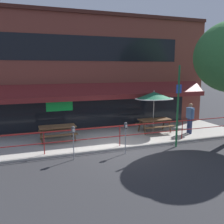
{
  "coord_description": "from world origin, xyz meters",
  "views": [
    {
      "loc": [
        -4.17,
        -10.23,
        3.72
      ],
      "look_at": [
        0.07,
        1.6,
        1.5
      ],
      "focal_mm": 40.0,
      "sensor_mm": 36.0,
      "label": 1
    }
  ],
  "objects_px": {
    "picnic_table_left": "(58,129)",
    "picnic_table_centre": "(155,122)",
    "parking_meter_far": "(126,128)",
    "parking_meter_near": "(73,133)",
    "pedestrian_walking": "(190,117)",
    "patio_umbrella_centre": "(154,96)",
    "street_sign_pole": "(178,106)"
  },
  "relations": [
    {
      "from": "picnic_table_left",
      "to": "patio_umbrella_centre",
      "type": "bearing_deg",
      "value": 0.32
    },
    {
      "from": "picnic_table_centre",
      "to": "picnic_table_left",
      "type": "bearing_deg",
      "value": 178.66
    },
    {
      "from": "patio_umbrella_centre",
      "to": "street_sign_pole",
      "type": "relative_size",
      "value": 0.62
    },
    {
      "from": "picnic_table_centre",
      "to": "patio_umbrella_centre",
      "type": "bearing_deg",
      "value": 90.0
    },
    {
      "from": "patio_umbrella_centre",
      "to": "pedestrian_walking",
      "type": "height_order",
      "value": "patio_umbrella_centre"
    },
    {
      "from": "parking_meter_near",
      "to": "street_sign_pole",
      "type": "height_order",
      "value": "street_sign_pole"
    },
    {
      "from": "parking_meter_far",
      "to": "picnic_table_centre",
      "type": "bearing_deg",
      "value": 41.51
    },
    {
      "from": "parking_meter_far",
      "to": "parking_meter_near",
      "type": "bearing_deg",
      "value": 179.17
    },
    {
      "from": "picnic_table_centre",
      "to": "parking_meter_near",
      "type": "distance_m",
      "value": 5.73
    },
    {
      "from": "patio_umbrella_centre",
      "to": "pedestrian_walking",
      "type": "distance_m",
      "value": 2.3
    },
    {
      "from": "parking_meter_far",
      "to": "street_sign_pole",
      "type": "bearing_deg",
      "value": 1.88
    },
    {
      "from": "patio_umbrella_centre",
      "to": "street_sign_pole",
      "type": "xyz_separation_m",
      "value": [
        -0.19,
        -2.6,
        -0.2
      ]
    },
    {
      "from": "pedestrian_walking",
      "to": "picnic_table_centre",
      "type": "bearing_deg",
      "value": 153.44
    },
    {
      "from": "pedestrian_walking",
      "to": "street_sign_pole",
      "type": "xyz_separation_m",
      "value": [
        -1.92,
        -1.58,
        0.93
      ]
    },
    {
      "from": "street_sign_pole",
      "to": "pedestrian_walking",
      "type": "bearing_deg",
      "value": 39.37
    },
    {
      "from": "picnic_table_left",
      "to": "parking_meter_near",
      "type": "distance_m",
      "value": 2.68
    },
    {
      "from": "picnic_table_centre",
      "to": "pedestrian_walking",
      "type": "xyz_separation_m",
      "value": [
        1.73,
        -0.87,
        0.35
      ]
    },
    {
      "from": "pedestrian_walking",
      "to": "patio_umbrella_centre",
      "type": "bearing_deg",
      "value": 149.44
    },
    {
      "from": "patio_umbrella_centre",
      "to": "street_sign_pole",
      "type": "distance_m",
      "value": 2.61
    },
    {
      "from": "picnic_table_centre",
      "to": "pedestrian_walking",
      "type": "relative_size",
      "value": 1.05
    },
    {
      "from": "parking_meter_near",
      "to": "parking_meter_far",
      "type": "distance_m",
      "value": 2.28
    },
    {
      "from": "picnic_table_centre",
      "to": "parking_meter_near",
      "type": "bearing_deg",
      "value": -154.09
    },
    {
      "from": "pedestrian_walking",
      "to": "parking_meter_near",
      "type": "bearing_deg",
      "value": -166.65
    },
    {
      "from": "picnic_table_left",
      "to": "street_sign_pole",
      "type": "relative_size",
      "value": 0.47
    },
    {
      "from": "picnic_table_centre",
      "to": "street_sign_pole",
      "type": "bearing_deg",
      "value": -94.39
    },
    {
      "from": "picnic_table_left",
      "to": "patio_umbrella_centre",
      "type": "xyz_separation_m",
      "value": [
        5.43,
        0.03,
        1.47
      ]
    },
    {
      "from": "pedestrian_walking",
      "to": "parking_meter_far",
      "type": "xyz_separation_m",
      "value": [
        -4.59,
        -1.66,
        0.09
      ]
    },
    {
      "from": "picnic_table_centre",
      "to": "parking_meter_near",
      "type": "height_order",
      "value": "parking_meter_near"
    },
    {
      "from": "patio_umbrella_centre",
      "to": "parking_meter_far",
      "type": "xyz_separation_m",
      "value": [
        -2.86,
        -2.69,
        -1.03
      ]
    },
    {
      "from": "picnic_table_left",
      "to": "picnic_table_centre",
      "type": "xyz_separation_m",
      "value": [
        5.43,
        -0.13,
        0.0
      ]
    },
    {
      "from": "parking_meter_near",
      "to": "picnic_table_centre",
      "type": "bearing_deg",
      "value": 25.91
    },
    {
      "from": "picnic_table_left",
      "to": "parking_meter_near",
      "type": "relative_size",
      "value": 1.27
    }
  ]
}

